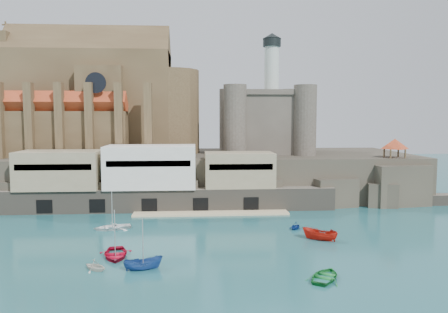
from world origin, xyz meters
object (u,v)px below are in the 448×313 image
object	(u,v)px
boat_1	(95,270)
boat_2	(143,269)
church	(98,103)
castle_keep	(265,119)
pavilion	(395,145)
boat_0	(115,257)

from	to	relation	value
boat_1	boat_2	size ratio (longest dim) A/B	0.68
church	boat_1	world-z (taller)	church
castle_keep	boat_2	xyz separation A→B (m)	(-23.59, -53.43, -18.31)
pavilion	boat_2	distance (m)	63.92
boat_1	castle_keep	bearing A→B (deg)	4.32
church	boat_0	xyz separation A→B (m)	(12.29, -48.99, -22.13)
boat_1	church	bearing A→B (deg)	44.49
castle_keep	boat_2	distance (m)	61.21
castle_keep	pavilion	distance (m)	30.50
pavilion	boat_1	world-z (taller)	pavilion
boat_0	pavilion	bearing A→B (deg)	22.74
castle_keep	boat_1	world-z (taller)	castle_keep
boat_2	boat_1	bearing A→B (deg)	75.57
boat_1	boat_0	bearing A→B (deg)	16.53
castle_keep	boat_2	size ratio (longest dim) A/B	6.07
church	boat_2	distance (m)	60.86
castle_keep	boat_2	bearing A→B (deg)	-113.82
castle_keep	boat_1	bearing A→B (deg)	-118.92
church	boat_2	size ratio (longest dim) A/B	9.74
castle_keep	boat_1	xyz separation A→B (m)	(-29.45, -53.31, -18.31)
castle_keep	boat_0	size ratio (longest dim) A/B	4.50
boat_0	boat_1	bearing A→B (deg)	-115.58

